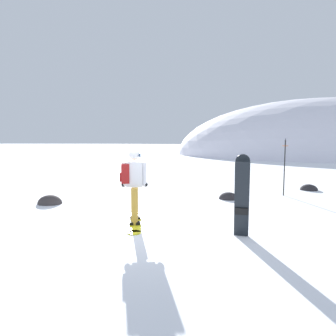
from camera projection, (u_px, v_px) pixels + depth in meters
ground_plane at (134, 223)px, 6.67m from camera, size 300.00×300.00×0.00m
ridge_peak_main at (312, 155)px, 39.92m from camera, size 37.30×33.57×14.78m
snowboarder_main at (133, 183)px, 6.62m from camera, size 0.82×1.75×1.71m
spare_snowboard at (242, 196)px, 5.60m from camera, size 0.28×0.31×1.64m
piste_marker_near at (285, 163)px, 9.92m from camera, size 0.20×0.20×1.98m
rock_dark at (229, 199)px, 9.42m from camera, size 0.63×0.54×0.44m
rock_mid at (50, 204)px, 8.72m from camera, size 0.75×0.64×0.52m
rock_small at (309, 190)px, 11.13m from camera, size 0.64×0.55×0.45m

